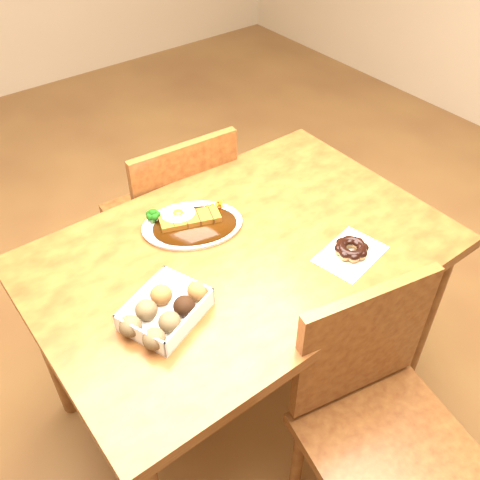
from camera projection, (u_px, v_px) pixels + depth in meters
ground at (241, 392)px, 2.05m from camera, size 6.00×6.00×0.00m
table at (242, 272)px, 1.62m from camera, size 1.20×0.80×0.75m
chair_far at (175, 217)px, 2.09m from camera, size 0.45×0.45×0.87m
chair_near at (379, 421)px, 1.44m from camera, size 0.50×0.50×0.87m
katsu_curry_plate at (190, 223)px, 1.61m from camera, size 0.36×0.32×0.06m
donut_box at (165, 310)px, 1.34m from camera, size 0.25×0.22×0.06m
pon_de_ring at (351, 249)px, 1.52m from camera, size 0.22×0.18×0.04m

